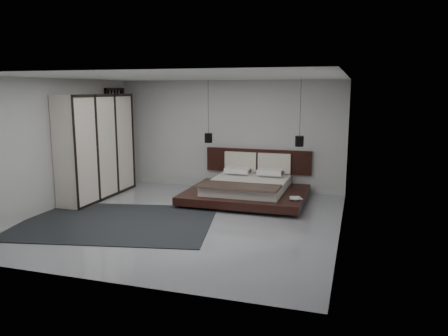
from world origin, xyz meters
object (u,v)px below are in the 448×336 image
(bed, at_px, (248,188))
(pendant_left, at_px, (208,138))
(lattice_screen, at_px, (117,137))
(wardrobe, at_px, (97,146))
(pendant_right, at_px, (299,141))
(rug, at_px, (117,222))

(bed, distance_m, pendant_left, 1.63)
(lattice_screen, height_order, wardrobe, lattice_screen)
(pendant_right, height_order, wardrobe, pendant_right)
(pendant_right, bearing_deg, rug, -136.95)
(bed, relative_size, wardrobe, 1.09)
(bed, distance_m, rug, 3.22)
(rug, bearing_deg, bed, 51.18)
(rug, bearing_deg, pendant_right, 43.05)
(bed, bearing_deg, pendant_right, 20.75)
(lattice_screen, bearing_deg, wardrobe, -79.25)
(pendant_left, height_order, rug, pendant_left)
(wardrobe, distance_m, rug, 2.58)
(wardrobe, height_order, rug, wardrobe)
(lattice_screen, relative_size, bed, 0.95)
(lattice_screen, relative_size, pendant_left, 1.70)
(lattice_screen, distance_m, rug, 3.74)
(lattice_screen, relative_size, rug, 0.70)
(pendant_left, distance_m, rug, 3.35)
(pendant_right, bearing_deg, bed, -159.25)
(pendant_left, height_order, wardrobe, pendant_left)
(rug, bearing_deg, wardrobe, 131.16)
(bed, bearing_deg, pendant_left, 159.25)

